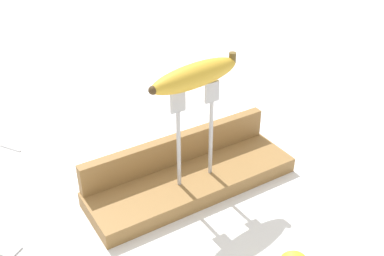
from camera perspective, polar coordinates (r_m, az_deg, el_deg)
ground_plane at (r=0.86m, az=0.00°, el=-7.38°), size 3.00×3.00×0.00m
wooden_board at (r=0.85m, az=0.00°, el=-6.62°), size 0.39×0.12×0.03m
board_backstop at (r=0.86m, az=-1.82°, el=-2.55°), size 0.38×0.02×0.06m
fork_stand_center at (r=0.77m, az=0.39°, el=0.24°), size 0.09×0.01×0.18m
banana_raised_center at (r=0.73m, az=0.41°, el=6.51°), size 0.17×0.06×0.04m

